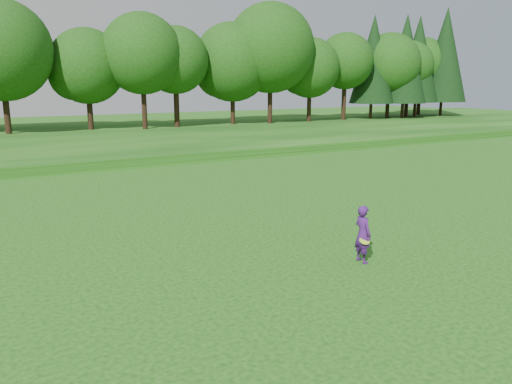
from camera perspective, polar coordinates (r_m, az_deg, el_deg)
ground at (r=13.20m, az=14.60°, el=-9.22°), size 140.00×140.00×0.00m
berm at (r=43.73m, az=-18.49°, el=5.87°), size 130.00×30.00×0.60m
walking_path at (r=30.30m, az=-12.92°, el=3.04°), size 130.00×1.60×0.04m
treeline at (r=47.55m, az=-20.20°, el=15.66°), size 104.00×7.00×15.00m
woman at (r=13.76m, az=12.10°, el=-4.72°), size 0.43×0.60×1.58m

